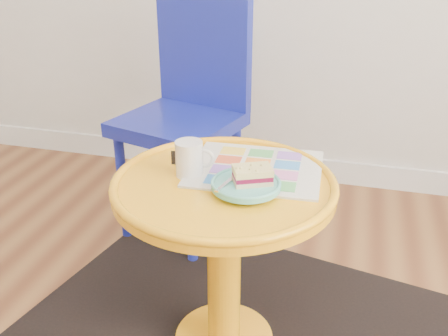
% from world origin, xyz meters
% --- Properties ---
extents(side_table, '(0.60, 0.60, 0.57)m').
position_xyz_m(side_table, '(0.37, 0.77, 0.41)').
color(side_table, '#F8A414').
rests_on(side_table, ground).
extents(chair, '(0.52, 0.52, 0.95)m').
position_xyz_m(chair, '(0.04, 1.44, 0.55)').
color(chair, '#162095').
rests_on(chair, ground).
extents(newspaper, '(0.38, 0.32, 0.01)m').
position_xyz_m(newspaper, '(0.43, 0.87, 0.57)').
color(newspaper, silver).
rests_on(newspaper, side_table).
extents(mug, '(0.11, 0.07, 0.10)m').
position_xyz_m(mug, '(0.27, 0.79, 0.62)').
color(mug, silver).
rests_on(mug, side_table).
extents(plate, '(0.18, 0.18, 0.02)m').
position_xyz_m(plate, '(0.43, 0.73, 0.59)').
color(plate, '#57B8AA').
rests_on(plate, newspaper).
extents(cake_slice, '(0.11, 0.10, 0.04)m').
position_xyz_m(cake_slice, '(0.45, 0.74, 0.62)').
color(cake_slice, '#D3BC8C').
rests_on(cake_slice, plate).
extents(fork, '(0.05, 0.14, 0.00)m').
position_xyz_m(fork, '(0.39, 0.74, 0.60)').
color(fork, silver).
rests_on(fork, plate).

